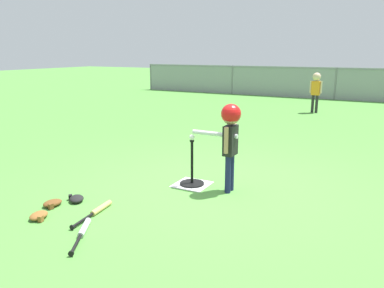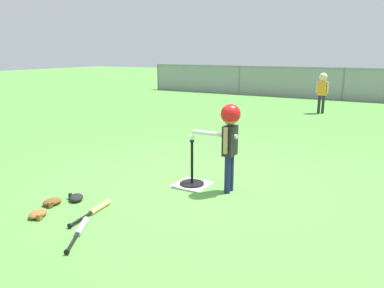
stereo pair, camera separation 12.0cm
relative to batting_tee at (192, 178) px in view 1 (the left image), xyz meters
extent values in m
plane|color=#51933D|center=(0.36, 0.03, -0.09)|extent=(60.00, 60.00, 0.00)
cube|color=white|center=(0.00, 0.00, -0.09)|extent=(0.44, 0.44, 0.01)
cylinder|color=black|center=(0.00, 0.00, -0.08)|extent=(0.32, 0.32, 0.03)
cylinder|color=black|center=(0.00, 0.00, 0.22)|extent=(0.04, 0.04, 0.58)
cylinder|color=black|center=(0.00, 0.00, 0.50)|extent=(0.06, 0.06, 0.02)
sphere|color=white|center=(0.00, 0.00, 0.55)|extent=(0.07, 0.07, 0.07)
cylinder|color=#191E4C|center=(0.53, -0.05, 0.15)|extent=(0.07, 0.07, 0.47)
cylinder|color=#191E4C|center=(0.53, 0.05, 0.15)|extent=(0.07, 0.07, 0.47)
cube|color=black|center=(0.53, 0.00, 0.57)|extent=(0.13, 0.21, 0.37)
cylinder|color=tan|center=(0.53, -0.13, 0.59)|extent=(0.05, 0.05, 0.32)
cylinder|color=tan|center=(0.53, 0.13, 0.59)|extent=(0.05, 0.05, 0.32)
sphere|color=tan|center=(0.53, 0.00, 0.87)|extent=(0.21, 0.21, 0.21)
sphere|color=red|center=(0.53, 0.00, 0.89)|extent=(0.24, 0.24, 0.24)
cylinder|color=silver|center=(0.32, 0.00, 0.62)|extent=(0.60, 0.06, 0.06)
cylinder|color=#262626|center=(0.34, 6.91, 0.16)|extent=(0.08, 0.08, 0.50)
cylinder|color=#262626|center=(0.23, 6.92, 0.16)|extent=(0.08, 0.08, 0.50)
cube|color=orange|center=(0.29, 6.92, 0.61)|extent=(0.23, 0.14, 0.39)
cylinder|color=beige|center=(0.43, 6.91, 0.64)|extent=(0.06, 0.06, 0.34)
cylinder|color=beige|center=(0.15, 6.92, 0.64)|extent=(0.06, 0.06, 0.34)
sphere|color=beige|center=(0.29, 6.92, 0.93)|extent=(0.22, 0.22, 0.22)
cylinder|color=silver|center=(-0.32, -1.65, -0.06)|extent=(0.22, 0.31, 0.06)
cylinder|color=black|center=(-0.15, -1.93, -0.06)|extent=(0.19, 0.29, 0.03)
cylinder|color=black|center=(-0.07, -2.07, -0.06)|extent=(0.05, 0.04, 0.05)
cylinder|color=#DBB266|center=(-0.49, -1.21, -0.06)|extent=(0.10, 0.34, 0.06)
cylinder|color=black|center=(-0.45, -1.54, -0.06)|extent=(0.07, 0.34, 0.03)
cylinder|color=black|center=(-0.43, -1.70, -0.06)|extent=(0.05, 0.02, 0.05)
ellipsoid|color=brown|center=(-0.93, -1.67, -0.06)|extent=(0.21, 0.25, 0.07)
cube|color=brown|center=(-0.85, -1.72, -0.06)|extent=(0.05, 0.06, 0.06)
ellipsoid|color=brown|center=(-1.07, -1.37, -0.06)|extent=(0.19, 0.24, 0.07)
cube|color=brown|center=(-1.01, -1.45, -0.06)|extent=(0.05, 0.06, 0.06)
ellipsoid|color=black|center=(-0.92, -1.14, -0.06)|extent=(0.27, 0.27, 0.07)
cube|color=black|center=(-1.02, -1.14, -0.06)|extent=(0.06, 0.06, 0.06)
cylinder|color=slate|center=(-7.64, 10.37, 0.48)|extent=(0.06, 0.06, 1.15)
cylinder|color=slate|center=(-3.64, 10.37, 0.48)|extent=(0.06, 0.06, 1.15)
cylinder|color=slate|center=(0.36, 10.37, 0.48)|extent=(0.06, 0.06, 1.15)
cube|color=gray|center=(0.36, 10.37, 1.00)|extent=(16.00, 0.03, 0.03)
cube|color=gray|center=(0.36, 10.37, 0.48)|extent=(16.00, 0.01, 1.15)
camera|label=1|loc=(2.20, -4.14, 1.62)|focal=35.19mm
camera|label=2|loc=(2.30, -4.08, 1.62)|focal=35.19mm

